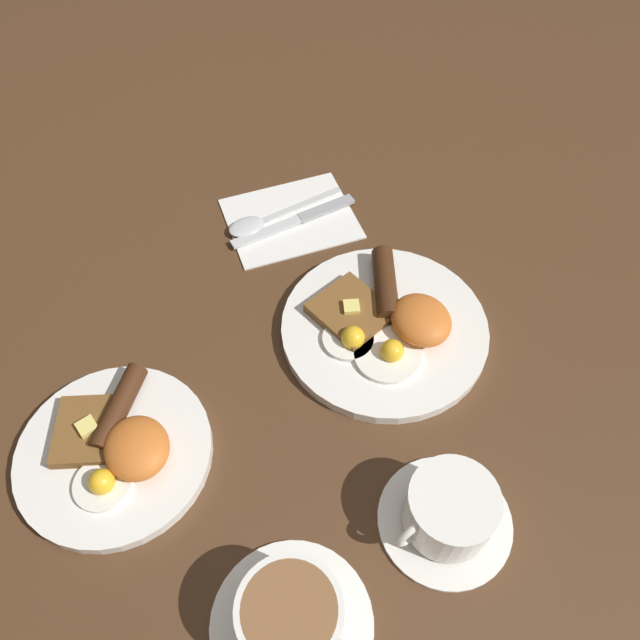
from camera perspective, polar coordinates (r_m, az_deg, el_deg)
The scene contains 8 objects.
ground_plane at distance 0.80m, azimuth 5.86°, elevation -1.10°, with size 3.00×3.00×0.00m, color #4C301C.
breakfast_plate_near at distance 0.79m, azimuth 6.07°, elevation -0.45°, with size 0.26×0.26×0.05m.
breakfast_plate_far at distance 0.74m, azimuth -18.14°, elevation -11.11°, with size 0.22×0.22×0.05m.
teacup_near at distance 0.67m, azimuth 11.67°, elevation -16.80°, with size 0.14×0.14×0.07m.
teacup_far at distance 0.64m, azimuth -2.74°, elevation -25.64°, with size 0.16×0.16×0.07m.
napkin at distance 0.93m, azimuth -2.71°, elevation 9.30°, with size 0.15×0.18×0.01m, color white.
knife at distance 0.92m, azimuth -1.76°, elevation 9.28°, with size 0.03×0.20×0.01m.
spoon at distance 0.92m, azimuth -5.73°, elevation 8.91°, with size 0.04×0.19×0.01m.
Camera 1 is at (-0.38, 0.27, 0.66)m, focal length 35.00 mm.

